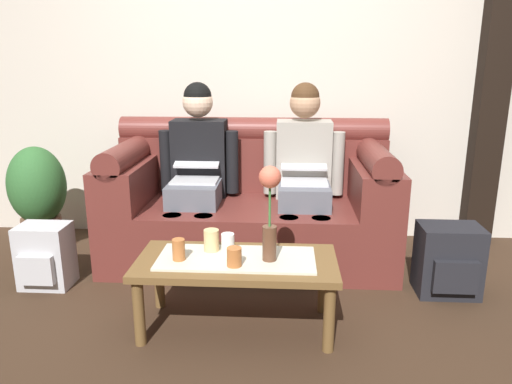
% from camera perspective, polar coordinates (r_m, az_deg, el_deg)
% --- Properties ---
extents(ground_plane, '(14.00, 14.00, 0.00)m').
position_cam_1_polar(ground_plane, '(2.52, -2.65, -17.62)').
color(ground_plane, '#382619').
extents(back_wall_patterned, '(6.00, 0.12, 2.90)m').
position_cam_1_polar(back_wall_patterned, '(3.81, -0.11, 16.49)').
color(back_wall_patterned, beige).
rests_on(back_wall_patterned, ground_plane).
extents(timber_pillar, '(0.20, 0.20, 2.90)m').
position_cam_1_polar(timber_pillar, '(3.97, 26.35, 14.92)').
color(timber_pillar, black).
rests_on(timber_pillar, ground_plane).
extents(couch, '(1.94, 0.88, 0.96)m').
position_cam_1_polar(couch, '(3.43, -0.66, -1.56)').
color(couch, maroon).
rests_on(couch, ground_plane).
extents(person_left, '(0.56, 0.67, 1.22)m').
position_cam_1_polar(person_left, '(3.40, -6.90, 3.10)').
color(person_left, '#595B66').
rests_on(person_left, ground_plane).
extents(person_right, '(0.56, 0.67, 1.22)m').
position_cam_1_polar(person_right, '(3.35, 5.64, 2.94)').
color(person_right, '#595B66').
rests_on(person_right, ground_plane).
extents(coffee_table, '(1.03, 0.49, 0.40)m').
position_cam_1_polar(coffee_table, '(2.53, -2.29, -8.90)').
color(coffee_table, brown).
rests_on(coffee_table, ground_plane).
extents(flower_vase, '(0.11, 0.11, 0.48)m').
position_cam_1_polar(flower_vase, '(2.37, 1.63, -1.55)').
color(flower_vase, brown).
rests_on(flower_vase, coffee_table).
extents(cup_near_left, '(0.08, 0.08, 0.11)m').
position_cam_1_polar(cup_near_left, '(2.58, -5.25, -5.65)').
color(cup_near_left, '#DBB77A').
rests_on(cup_near_left, coffee_table).
extents(cup_near_right, '(0.07, 0.07, 0.09)m').
position_cam_1_polar(cup_near_right, '(2.39, -2.58, -7.61)').
color(cup_near_right, '#B26633').
rests_on(cup_near_right, coffee_table).
extents(cup_far_center, '(0.07, 0.07, 0.11)m').
position_cam_1_polar(cup_far_center, '(2.52, -3.32, -6.11)').
color(cup_far_center, white).
rests_on(cup_far_center, coffee_table).
extents(cup_far_left, '(0.06, 0.06, 0.11)m').
position_cam_1_polar(cup_far_left, '(2.48, -9.05, -6.68)').
color(cup_far_left, '#B26633').
rests_on(cup_far_left, coffee_table).
extents(backpack_right, '(0.36, 0.30, 0.43)m').
position_cam_1_polar(backpack_right, '(3.14, 21.62, -7.51)').
color(backpack_right, black).
rests_on(backpack_right, ground_plane).
extents(backpack_left, '(0.30, 0.26, 0.40)m').
position_cam_1_polar(backpack_left, '(3.29, -23.49, -6.96)').
color(backpack_left, '#B7B7BC').
rests_on(backpack_left, ground_plane).
extents(potted_plant, '(0.40, 0.40, 0.78)m').
position_cam_1_polar(potted_plant, '(3.83, -24.17, -0.28)').
color(potted_plant, brown).
rests_on(potted_plant, ground_plane).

